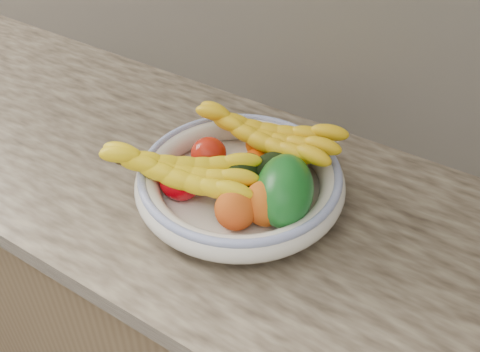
% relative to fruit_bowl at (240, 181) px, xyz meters
% --- Properties ---
extents(kitchen_counter, '(2.44, 0.66, 1.40)m').
position_rel_fruit_bowl_xyz_m(kitchen_counter, '(0.00, 0.03, -0.48)').
color(kitchen_counter, brown).
rests_on(kitchen_counter, ground).
extents(fruit_bowl, '(0.39, 0.39, 0.08)m').
position_rel_fruit_bowl_xyz_m(fruit_bowl, '(0.00, 0.00, 0.00)').
color(fruit_bowl, silver).
rests_on(fruit_bowl, kitchen_counter).
extents(clementine_back_left, '(0.07, 0.07, 0.05)m').
position_rel_fruit_bowl_xyz_m(clementine_back_left, '(-0.03, 0.11, 0.01)').
color(clementine_back_left, '#F96505').
rests_on(clementine_back_left, fruit_bowl).
extents(clementine_back_right, '(0.05, 0.05, 0.04)m').
position_rel_fruit_bowl_xyz_m(clementine_back_right, '(0.03, 0.12, 0.01)').
color(clementine_back_right, '#E15404').
rests_on(clementine_back_right, fruit_bowl).
extents(clementine_back_mid, '(0.06, 0.06, 0.05)m').
position_rel_fruit_bowl_xyz_m(clementine_back_mid, '(0.00, 0.06, 0.01)').
color(clementine_back_mid, '#E34D04').
rests_on(clementine_back_mid, fruit_bowl).
extents(tomato_left, '(0.09, 0.09, 0.06)m').
position_rel_fruit_bowl_xyz_m(tomato_left, '(-0.09, 0.02, 0.01)').
color(tomato_left, red).
rests_on(tomato_left, fruit_bowl).
extents(tomato_near_left, '(0.08, 0.08, 0.07)m').
position_rel_fruit_bowl_xyz_m(tomato_near_left, '(-0.08, -0.07, 0.01)').
color(tomato_near_left, '#BB000A').
rests_on(tomato_near_left, fruit_bowl).
extents(avocado_center, '(0.07, 0.11, 0.07)m').
position_rel_fruit_bowl_xyz_m(avocado_center, '(0.01, 0.00, 0.02)').
color(avocado_center, black).
rests_on(avocado_center, fruit_bowl).
extents(avocado_right, '(0.12, 0.13, 0.07)m').
position_rel_fruit_bowl_xyz_m(avocado_right, '(0.05, 0.04, 0.02)').
color(avocado_right, black).
rests_on(avocado_right, fruit_bowl).
extents(green_mango, '(0.19, 0.20, 0.14)m').
position_rel_fruit_bowl_xyz_m(green_mango, '(0.10, -0.01, 0.03)').
color(green_mango, '#10591A').
rests_on(green_mango, fruit_bowl).
extents(peach_front, '(0.09, 0.09, 0.07)m').
position_rel_fruit_bowl_xyz_m(peach_front, '(0.05, -0.08, 0.02)').
color(peach_front, orange).
rests_on(peach_front, fruit_bowl).
extents(peach_right, '(0.11, 0.11, 0.08)m').
position_rel_fruit_bowl_xyz_m(peach_right, '(0.08, -0.04, 0.02)').
color(peach_right, orange).
rests_on(peach_right, fruit_bowl).
extents(banana_bunch_back, '(0.32, 0.14, 0.09)m').
position_rel_fruit_bowl_xyz_m(banana_bunch_back, '(-0.00, 0.09, 0.04)').
color(banana_bunch_back, yellow).
rests_on(banana_bunch_back, fruit_bowl).
extents(banana_bunch_front, '(0.33, 0.22, 0.08)m').
position_rel_fruit_bowl_xyz_m(banana_bunch_front, '(-0.08, -0.08, 0.03)').
color(banana_bunch_front, yellow).
rests_on(banana_bunch_front, fruit_bowl).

